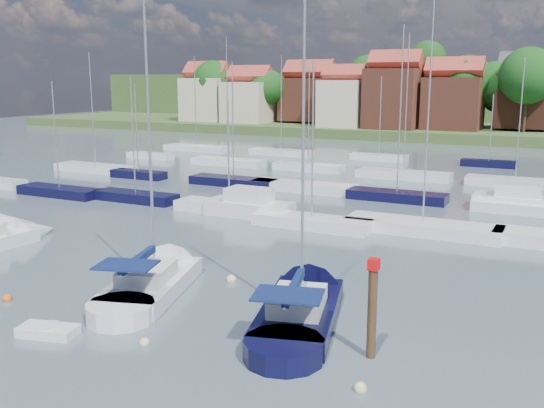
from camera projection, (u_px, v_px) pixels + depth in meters
The scene contains 12 objects.
ground at pixel (386, 183), 63.19m from camera, with size 260.00×260.00×0.00m, color #46545F.
sailboat_left at pixel (0, 240), 39.41m from camera, with size 3.05×9.77×13.22m.
sailboat_centre at pixel (161, 277), 32.07m from camera, with size 6.35×12.17×15.99m.
sailboat_navy at pixel (305, 303), 28.35m from camera, with size 6.18×12.42×16.62m.
tender at pixel (48, 331), 25.54m from camera, with size 2.66×1.70×0.53m.
timber_piling at pixel (371, 334), 23.36m from camera, with size 0.40×0.40×6.25m.
buoy_c at pixel (7, 301), 29.58m from camera, with size 0.50×0.50×0.50m, color #D85914.
buoy_d at pixel (145, 345), 24.63m from camera, with size 0.44×0.44×0.44m, color beige.
buoy_e at pixel (231, 281), 32.45m from camera, with size 0.53×0.53×0.53m, color beige.
buoy_f at pixel (360, 391), 21.01m from camera, with size 0.47×0.47×0.47m, color beige.
marina_field at pixel (391, 188), 58.01m from camera, with size 79.62×41.41×15.93m.
far_shore_town at pixel (508, 106), 142.33m from camera, with size 212.46×90.00×22.27m.
Camera 1 is at (17.39, -21.03, 10.59)m, focal length 40.00 mm.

